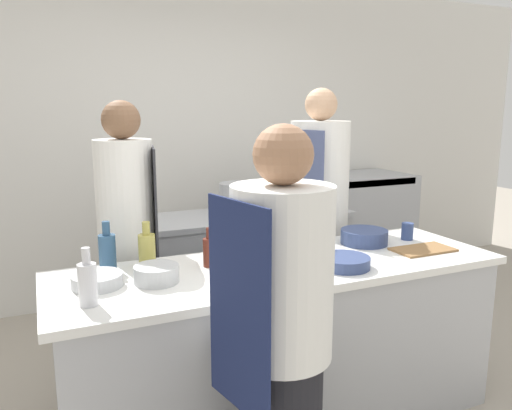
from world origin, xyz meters
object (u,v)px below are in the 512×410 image
object	(u,v)px
chef_at_stove	(128,250)
bowl_ceramic_blue	(364,237)
bowl_mixing_large	(344,262)
bottle_olive_oil	(252,249)
bowl_prep_small	(157,274)
bowl_wooden_salad	(97,280)
chef_at_pass_far	(318,222)
bottle_wine	(307,231)
bottle_sauce	(147,249)
bottle_vinegar	(209,251)
bottle_water	(107,251)
chef_at_prep_near	(280,341)
stockpot	(238,197)
cup	(407,231)
bottle_cooking_oil	(88,283)
oven_range	(357,227)

from	to	relation	value
chef_at_stove	bowl_ceramic_blue	size ratio (longest dim) A/B	6.18
chef_at_stove	bowl_mixing_large	world-z (taller)	chef_at_stove
bottle_olive_oil	bowl_prep_small	world-z (taller)	bottle_olive_oil
bowl_ceramic_blue	bowl_wooden_salad	size ratio (longest dim) A/B	1.22
chef_at_stove	bowl_prep_small	xyz separation A→B (m)	(0.02, -0.63, 0.05)
chef_at_stove	bowl_prep_small	distance (m)	0.63
chef_at_pass_far	bowl_ceramic_blue	distance (m)	0.52
chef_at_stove	bowl_ceramic_blue	world-z (taller)	chef_at_stove
bottle_olive_oil	bottle_wine	xyz separation A→B (m)	(0.42, 0.19, 0.00)
bottle_sauce	bowl_mixing_large	bearing A→B (deg)	-24.26
bottle_vinegar	bottle_wine	bearing A→B (deg)	2.84
bowl_prep_small	bottle_olive_oil	bearing A→B (deg)	-4.34
bottle_wine	bowl_wooden_salad	distance (m)	1.15
bowl_wooden_salad	bottle_water	bearing A→B (deg)	71.34
chef_at_prep_near	chef_at_pass_far	bearing A→B (deg)	-48.03
bottle_vinegar	bottle_olive_oil	bearing A→B (deg)	-44.69
chef_at_prep_near	bottle_wine	distance (m)	0.98
chef_at_prep_near	bottle_water	world-z (taller)	chef_at_prep_near
bottle_wine	stockpot	bearing A→B (deg)	86.99
bottle_vinegar	bottle_wine	world-z (taller)	bottle_wine
chef_at_stove	bottle_vinegar	size ratio (longest dim) A/B	8.50
chef_at_prep_near	bottle_sauce	distance (m)	0.94
chef_at_stove	stockpot	xyz separation A→B (m)	(0.97, 0.71, 0.12)
chef_at_prep_near	chef_at_stove	bearing A→B (deg)	3.53
chef_at_prep_near	bottle_olive_oil	bearing A→B (deg)	-25.44
chef_at_prep_near	chef_at_pass_far	xyz separation A→B (m)	(0.95, 1.31, 0.10)
bowl_prep_small	cup	distance (m)	1.59
bottle_cooking_oil	bowl_prep_small	bearing A→B (deg)	26.71
chef_at_pass_far	chef_at_stove	bearing A→B (deg)	71.76
bowl_mixing_large	bowl_ceramic_blue	bearing A→B (deg)	42.54
bottle_olive_oil	cup	world-z (taller)	bottle_olive_oil
bowl_prep_small	bowl_wooden_salad	bearing A→B (deg)	168.49
bowl_mixing_large	chef_at_stove	bearing A→B (deg)	139.96
oven_range	bottle_olive_oil	distance (m)	2.66
bottle_sauce	cup	xyz separation A→B (m)	(1.57, -0.11, -0.04)
bottle_wine	bottle_water	bearing A→B (deg)	173.13
chef_at_stove	bowl_wooden_salad	xyz separation A→B (m)	(-0.23, -0.57, 0.04)
bottle_sauce	stockpot	xyz separation A→B (m)	(0.94, 1.09, 0.02)
bottle_olive_oil	bottle_sauce	bearing A→B (deg)	148.78
bottle_vinegar	stockpot	bearing A→B (deg)	61.81
bottle_cooking_oil	stockpot	xyz separation A→B (m)	(1.26, 1.49, 0.02)
bottle_olive_oil	bowl_mixing_large	distance (m)	0.48
oven_range	bowl_mixing_large	size ratio (longest dim) A/B	4.00
chef_at_prep_near	bowl_ceramic_blue	xyz separation A→B (m)	(0.95, 0.79, 0.12)
chef_at_prep_near	chef_at_stove	xyz separation A→B (m)	(-0.35, 1.25, 0.07)
chef_at_stove	chef_at_prep_near	bearing A→B (deg)	25.85
chef_at_pass_far	bottle_cooking_oil	distance (m)	1.80
bottle_olive_oil	bottle_wine	world-z (taller)	bottle_wine
oven_range	stockpot	world-z (taller)	stockpot
bottle_olive_oil	cup	size ratio (longest dim) A/B	2.83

